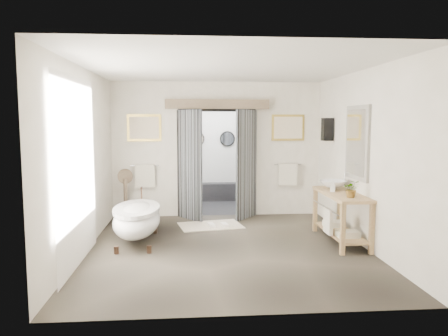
{
  "coord_description": "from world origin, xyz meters",
  "views": [
    {
      "loc": [
        -0.6,
        -6.92,
        2.06
      ],
      "look_at": [
        0.0,
        0.6,
        1.25
      ],
      "focal_mm": 35.0,
      "sensor_mm": 36.0,
      "label": 1
    }
  ],
  "objects_px": {
    "rug": "(210,225)",
    "basin": "(333,185)",
    "clawfoot_tub": "(137,219)",
    "vanity": "(340,213)"
  },
  "relations": [
    {
      "from": "clawfoot_tub",
      "to": "basin",
      "type": "height_order",
      "value": "basin"
    },
    {
      "from": "vanity",
      "to": "basin",
      "type": "relative_size",
      "value": 3.35
    },
    {
      "from": "clawfoot_tub",
      "to": "vanity",
      "type": "xyz_separation_m",
      "value": [
        3.45,
        -0.22,
        0.09
      ]
    },
    {
      "from": "vanity",
      "to": "clawfoot_tub",
      "type": "bearing_deg",
      "value": 176.4
    },
    {
      "from": "basin",
      "to": "rug",
      "type": "bearing_deg",
      "value": 178.74
    },
    {
      "from": "basin",
      "to": "clawfoot_tub",
      "type": "bearing_deg",
      "value": -154.74
    },
    {
      "from": "rug",
      "to": "basin",
      "type": "bearing_deg",
      "value": -24.03
    },
    {
      "from": "clawfoot_tub",
      "to": "rug",
      "type": "xyz_separation_m",
      "value": [
        1.3,
        1.1,
        -0.4
      ]
    },
    {
      "from": "basin",
      "to": "vanity",
      "type": "bearing_deg",
      "value": -66.52
    },
    {
      "from": "vanity",
      "to": "basin",
      "type": "xyz_separation_m",
      "value": [
        -0.0,
        0.37,
        0.43
      ]
    }
  ]
}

